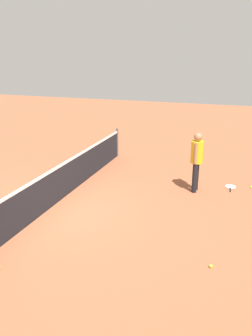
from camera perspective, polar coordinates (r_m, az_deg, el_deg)
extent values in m
plane|color=#9E5638|center=(9.09, -12.62, -6.64)|extent=(40.00, 40.00, 0.00)
cylinder|color=#4C4C51|center=(13.15, -1.46, 4.22)|extent=(0.09, 0.09, 1.07)
cube|color=black|center=(8.91, -12.83, -3.99)|extent=(10.00, 0.02, 0.91)
cube|color=white|center=(8.73, -13.06, -1.05)|extent=(10.00, 0.04, 0.06)
cylinder|color=black|center=(9.94, 11.20, -1.64)|extent=(0.15, 0.15, 0.85)
cylinder|color=black|center=(10.14, 11.46, -1.24)|extent=(0.15, 0.15, 0.85)
cylinder|color=yellow|center=(9.82, 11.60, 2.59)|extent=(0.36, 0.36, 0.62)
cylinder|color=#9E704C|center=(9.61, 11.35, 2.38)|extent=(0.10, 0.10, 0.58)
cylinder|color=#9E704C|center=(10.02, 11.86, 3.01)|extent=(0.10, 0.10, 0.58)
sphere|color=#9E704C|center=(9.71, 11.77, 5.00)|extent=(0.24, 0.24, 0.23)
torus|color=white|center=(10.72, 16.80, -2.94)|extent=(0.32, 0.32, 0.02)
cylinder|color=silver|center=(10.72, 16.80, -2.94)|extent=(0.28, 0.28, 0.00)
cylinder|color=black|center=(10.46, 16.76, -3.47)|extent=(0.28, 0.04, 0.03)
sphere|color=#C6E033|center=(10.82, 19.91, -2.96)|extent=(0.07, 0.07, 0.07)
sphere|color=#C6E033|center=(6.86, 13.78, -15.38)|extent=(0.07, 0.07, 0.07)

